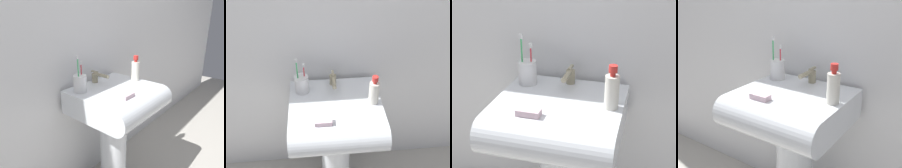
% 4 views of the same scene
% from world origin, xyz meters
% --- Properties ---
extents(sink_basin, '(0.50, 0.48, 0.15)m').
position_xyz_m(sink_basin, '(0.00, -0.05, 0.67)').
color(sink_basin, white).
rests_on(sink_basin, sink_pedestal).
extents(faucet, '(0.04, 0.14, 0.08)m').
position_xyz_m(faucet, '(-0.00, 0.14, 0.79)').
color(faucet, tan).
rests_on(faucet, sink_basin).
extents(toothbrush_cup, '(0.08, 0.08, 0.22)m').
position_xyz_m(toothbrush_cup, '(-0.18, 0.11, 0.80)').
color(toothbrush_cup, white).
rests_on(toothbrush_cup, sink_basin).
extents(soap_bottle, '(0.05, 0.05, 0.17)m').
position_xyz_m(soap_bottle, '(0.20, -0.02, 0.82)').
color(soap_bottle, silver).
rests_on(soap_bottle, sink_basin).
extents(bar_soap, '(0.09, 0.04, 0.02)m').
position_xyz_m(bar_soap, '(-0.07, -0.16, 0.76)').
color(bar_soap, silver).
rests_on(bar_soap, sink_basin).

